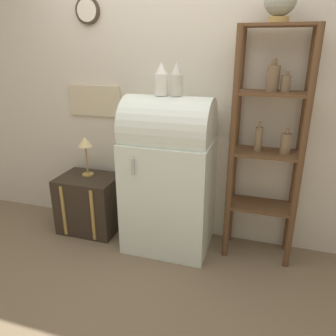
# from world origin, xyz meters

# --- Properties ---
(ground_plane) EXTENTS (12.00, 12.00, 0.00)m
(ground_plane) POSITION_xyz_m (0.00, 0.00, 0.00)
(ground_plane) COLOR #7A664C
(wall_back) EXTENTS (7.00, 0.09, 2.70)m
(wall_back) POSITION_xyz_m (-0.00, 0.57, 1.35)
(wall_back) COLOR beige
(wall_back) RESTS_ON ground_plane
(refrigerator) EXTENTS (0.74, 0.59, 1.36)m
(refrigerator) POSITION_xyz_m (-0.00, 0.27, 0.70)
(refrigerator) COLOR silver
(refrigerator) RESTS_ON ground_plane
(suitcase_trunk) EXTENTS (0.56, 0.43, 0.56)m
(suitcase_trunk) POSITION_xyz_m (-0.82, 0.30, 0.28)
(suitcase_trunk) COLOR #33281E
(suitcase_trunk) RESTS_ON ground_plane
(shelf_unit) EXTENTS (0.56, 0.31, 1.88)m
(shelf_unit) POSITION_xyz_m (0.78, 0.38, 1.07)
(shelf_unit) COLOR brown
(shelf_unit) RESTS_ON ground_plane
(globe) EXTENTS (0.22, 0.22, 0.26)m
(globe) POSITION_xyz_m (0.77, 0.34, 2.02)
(globe) COLOR #AD8942
(globe) RESTS_ON shelf_unit
(vase_left) EXTENTS (0.11, 0.11, 0.26)m
(vase_left) POSITION_xyz_m (-0.06, 0.26, 1.48)
(vase_left) COLOR white
(vase_left) RESTS_ON refrigerator
(vase_center) EXTENTS (0.10, 0.10, 0.25)m
(vase_center) POSITION_xyz_m (0.06, 0.27, 1.48)
(vase_center) COLOR beige
(vase_center) RESTS_ON refrigerator
(desk_lamp) EXTENTS (0.14, 0.14, 0.38)m
(desk_lamp) POSITION_xyz_m (-0.84, 0.35, 0.85)
(desk_lamp) COLOR #AD8942
(desk_lamp) RESTS_ON suitcase_trunk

